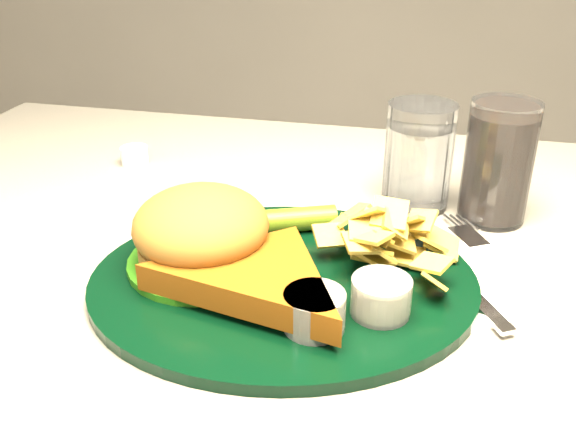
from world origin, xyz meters
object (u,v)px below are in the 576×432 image
water_glass (418,156)px  fork_napkin (462,279)px  cola_glass (498,162)px  dinner_plate (283,249)px

water_glass → fork_napkin: 0.18m
cola_glass → dinner_plate: bearing=-135.2°
dinner_plate → fork_napkin: (0.16, 0.04, -0.03)m
dinner_plate → cola_glass: (0.19, 0.19, 0.03)m
water_glass → cola_glass: size_ratio=0.90×
fork_napkin → cola_glass: bearing=48.6°
water_glass → fork_napkin: bearing=-72.2°
water_glass → cola_glass: bearing=-10.5°
fork_napkin → dinner_plate: bearing=164.5°
dinner_plate → fork_napkin: bearing=1.1°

